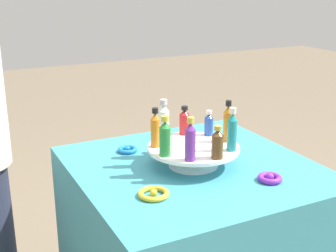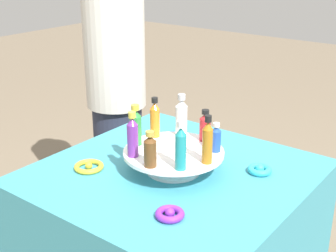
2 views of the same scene
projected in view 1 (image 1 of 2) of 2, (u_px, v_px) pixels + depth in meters
The scene contains 14 objects.
display_stand at pixel (193, 152), 1.62m from camera, with size 0.32×0.32×0.07m.
bottle_purple at pixel (190, 141), 1.47m from camera, with size 0.03×0.03×0.14m.
bottle_brown at pixel (217, 143), 1.49m from camera, with size 0.04×0.04×0.11m.
bottle_teal at pixel (232, 131), 1.55m from camera, with size 0.03×0.03×0.15m.
bottle_amber at pixel (228, 123), 1.64m from camera, with size 0.03×0.03×0.15m.
bottle_blue at pixel (209, 124), 1.71m from camera, with size 0.03×0.03×0.09m.
bottle_red at pixel (184, 121), 1.72m from camera, with size 0.04×0.04×0.11m.
bottle_clear at pixel (164, 121), 1.67m from camera, with size 0.04×0.04×0.14m.
bottle_orange at pixel (155, 129), 1.59m from camera, with size 0.03×0.03×0.14m.
bottle_green at pixel (165, 138), 1.51m from camera, with size 0.04×0.04×0.14m.
ribbon_bow_blue at pixel (127, 150), 1.76m from camera, with size 0.07×0.07×0.02m.
ribbon_bow_gold at pixel (154, 194), 1.40m from camera, with size 0.10×0.10×0.02m.
ribbon_bow_purple at pixel (270, 178), 1.51m from camera, with size 0.08×0.08×0.03m.
ribbon_bow_teal at pixel (223, 139), 1.86m from camera, with size 0.08×0.08×0.03m.
Camera 1 is at (0.76, 1.31, 1.37)m, focal length 50.00 mm.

